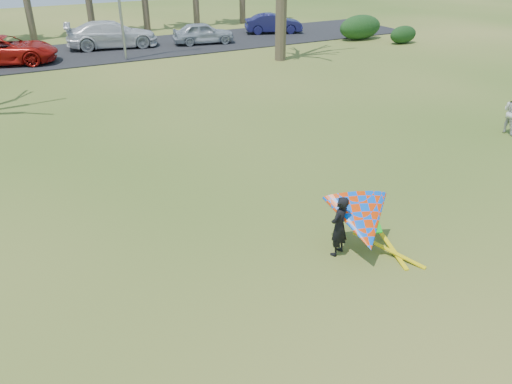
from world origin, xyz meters
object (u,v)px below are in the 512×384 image
car_2 (5,50)px  car_5 (273,23)px  car_3 (112,34)px  kite_flyer (361,222)px  car_4 (203,33)px

car_2 → car_5: bearing=-69.1°
car_3 → kite_flyer: kite_flyer is taller
car_3 → car_4: 5.81m
car_3 → car_4: bearing=-95.5°
car_5 → kite_flyer: bearing=174.5°
car_2 → car_5: (17.98, 1.53, -0.09)m
car_2 → kite_flyer: kite_flyer is taller
car_2 → kite_flyer: 24.69m
car_5 → car_4: bearing=121.8°
car_2 → car_5: size_ratio=1.35×
car_3 → car_5: 11.64m
car_4 → car_5: bearing=-68.4°
car_2 → car_3: 6.58m
car_5 → kite_flyer: size_ratio=1.71×
car_2 → car_4: 11.97m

